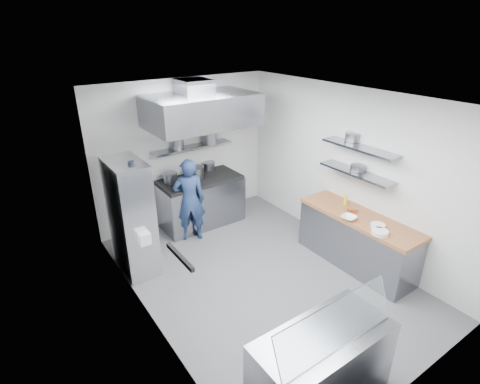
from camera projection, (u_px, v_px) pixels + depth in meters
floor at (261, 276)px, 5.97m from camera, size 5.00×5.00×0.00m
ceiling at (267, 98)px, 4.82m from camera, size 5.00×5.00×0.00m
wall_back at (184, 152)px, 7.27m from camera, size 3.60×2.80×0.02m
wall_front at (428, 288)px, 3.52m from camera, size 3.60×2.80×0.02m
wall_left at (145, 233)px, 4.46m from camera, size 2.80×5.00×0.02m
wall_right at (347, 171)px, 6.33m from camera, size 2.80×5.00×0.02m
gas_range at (201, 202)px, 7.41m from camera, size 1.60×0.80×0.90m
cooktop at (200, 180)px, 7.21m from camera, size 1.57×0.78×0.06m
stock_pot_left at (171, 178)px, 6.95m from camera, size 0.26×0.26×0.20m
stock_pot_mid at (195, 173)px, 7.13m from camera, size 0.32×0.32×0.24m
stock_pot_right at (208, 165)px, 7.62m from camera, size 0.26×0.26×0.16m
over_range_shelf at (192, 147)px, 7.15m from camera, size 1.60×0.30×0.04m
shelf_pot_a at (177, 143)px, 7.02m from camera, size 0.26×0.26×0.18m
shelf_pot_b at (210, 138)px, 7.25m from camera, size 0.27×0.27×0.22m
extractor_hood at (201, 110)px, 6.52m from camera, size 1.90×1.15×0.55m
hood_duct at (194, 86)px, 6.53m from camera, size 0.55×0.55×0.24m
red_firebox at (122, 165)px, 6.56m from camera, size 0.22×0.10×0.26m
chef at (189, 200)px, 6.72m from camera, size 0.67×0.57×1.56m
wire_rack at (131, 217)px, 5.82m from camera, size 0.50×0.90×1.85m
rack_bin_a at (144, 238)px, 5.51m from camera, size 0.16×0.20×0.18m
rack_bin_b at (126, 193)px, 5.75m from camera, size 0.14×0.18×0.16m
rack_jar at (132, 167)px, 5.35m from camera, size 0.10×0.10×0.18m
knife_strip at (180, 257)px, 3.73m from camera, size 0.04×0.55×0.05m
prep_counter_base at (356, 242)px, 6.12m from camera, size 0.62×2.00×0.84m
prep_counter_top at (360, 217)px, 5.93m from camera, size 0.65×2.04×0.06m
plate_stack_a at (380, 232)px, 5.39m from camera, size 0.24×0.24×0.06m
plate_stack_b at (378, 226)px, 5.56m from camera, size 0.21×0.21×0.06m
copper_pan at (352, 210)px, 6.04m from camera, size 0.15×0.15×0.06m
squeeze_bottle at (346, 200)px, 6.25m from camera, size 0.06×0.06×0.18m
mixing_bowl at (349, 218)px, 5.80m from camera, size 0.27×0.27×0.06m
wall_shelf_lower at (356, 173)px, 5.98m from camera, size 0.30×1.30×0.04m
wall_shelf_upper at (360, 148)px, 5.81m from camera, size 0.30×1.30×0.04m
shelf_pot_c at (358, 168)px, 5.98m from camera, size 0.23×0.23×0.10m
shelf_pot_d at (353, 137)px, 6.03m from camera, size 0.25×0.25×0.14m
display_case at (321, 366)px, 3.89m from camera, size 1.50×0.70×0.85m
display_glass at (337, 325)px, 3.54m from camera, size 1.47×0.19×0.42m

